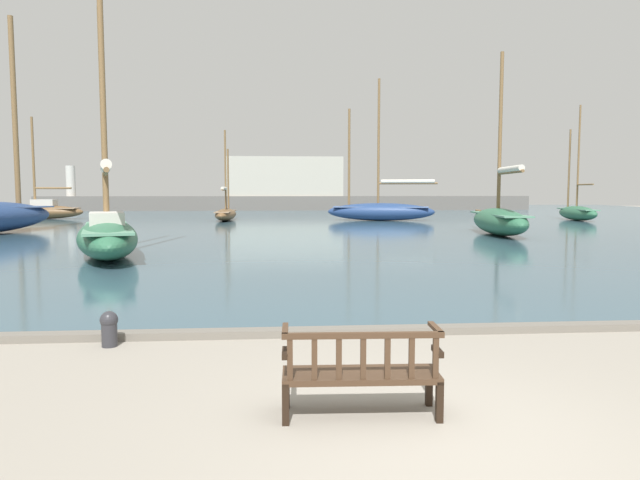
% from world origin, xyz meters
% --- Properties ---
extents(ground_plane, '(160.00, 160.00, 0.00)m').
position_xyz_m(ground_plane, '(0.00, 0.00, 0.00)').
color(ground_plane, gray).
extents(harbor_water, '(100.00, 80.00, 0.08)m').
position_xyz_m(harbor_water, '(0.00, 44.00, 0.04)').
color(harbor_water, '#385666').
rests_on(harbor_water, ground).
extents(quay_edge_kerb, '(40.00, 0.30, 0.12)m').
position_xyz_m(quay_edge_kerb, '(0.00, 3.85, 0.06)').
color(quay_edge_kerb, slate).
rests_on(quay_edge_kerb, ground).
extents(park_bench, '(1.62, 0.58, 0.92)m').
position_xyz_m(park_bench, '(-0.64, 0.56, 0.47)').
color(park_bench, black).
rests_on(park_bench, ground).
extents(sailboat_distant_harbor, '(8.63, 2.30, 8.00)m').
position_xyz_m(sailboat_distant_harbor, '(-20.24, 41.68, 0.76)').
color(sailboat_distant_harbor, brown).
rests_on(sailboat_distant_harbor, harbor_water).
extents(sailboat_mid_port, '(1.99, 6.08, 8.62)m').
position_xyz_m(sailboat_mid_port, '(21.27, 36.38, 0.75)').
color(sailboat_mid_port, '#2D6647').
rests_on(sailboat_mid_port, harbor_water).
extents(sailboat_outer_port, '(1.64, 5.98, 6.75)m').
position_xyz_m(sailboat_outer_port, '(-5.22, 38.20, 0.65)').
color(sailboat_outer_port, brown).
rests_on(sailboat_outer_port, harbor_water).
extents(sailboat_nearest_port, '(4.07, 8.77, 10.82)m').
position_xyz_m(sailboat_nearest_port, '(-7.18, 14.68, 0.95)').
color(sailboat_nearest_port, '#2D6647').
rests_on(sailboat_nearest_port, harbor_water).
extents(sailboat_outer_starboard, '(2.65, 8.62, 9.14)m').
position_xyz_m(sailboat_outer_starboard, '(9.81, 22.99, 0.87)').
color(sailboat_outer_starboard, '#2D6647').
rests_on(sailboat_outer_starboard, harbor_water).
extents(sailboat_far_starboard, '(8.20, 3.70, 10.47)m').
position_xyz_m(sailboat_far_starboard, '(6.38, 37.18, 0.92)').
color(sailboat_far_starboard, navy).
rests_on(sailboat_far_starboard, harbor_water).
extents(mooring_bollard, '(0.26, 0.26, 0.53)m').
position_xyz_m(mooring_bollard, '(-3.96, 3.46, 0.29)').
color(mooring_bollard, '#2D2D33').
rests_on(mooring_bollard, ground).
extents(far_breakwater, '(56.35, 2.40, 6.22)m').
position_xyz_m(far_breakwater, '(-0.35, 60.96, 1.93)').
color(far_breakwater, '#66605B').
rests_on(far_breakwater, ground).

